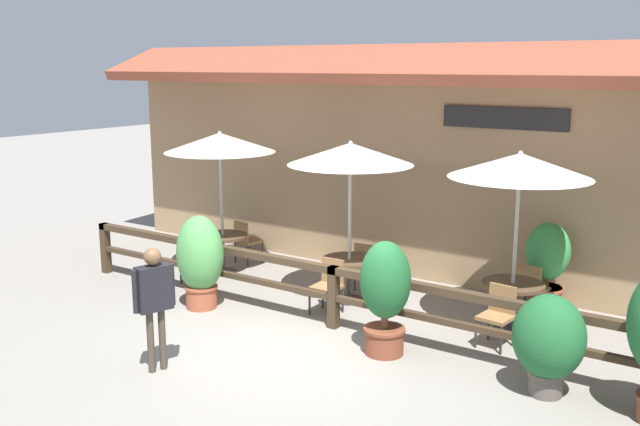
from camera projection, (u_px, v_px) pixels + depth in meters
name	position (u px, v px, depth m)	size (l,w,h in m)	color
ground_plane	(292.00, 350.00, 9.81)	(60.00, 60.00, 0.00)	gray
building_facade	(428.00, 161.00, 12.68)	(14.28, 1.49, 4.23)	#997A56
patio_railing	(334.00, 283.00, 10.52)	(10.40, 0.14, 0.95)	#3D2D1E
patio_umbrella_near	(220.00, 143.00, 12.99)	(2.03, 2.03, 2.67)	#B7B2A8
dining_table_near	(223.00, 242.00, 13.38)	(0.92, 0.92, 0.73)	#4C3826
chair_near_streetside	(198.00, 257.00, 12.77)	(0.46, 0.46, 0.86)	olive
chair_near_wallside	(246.00, 239.00, 14.02)	(0.49, 0.49, 0.86)	olive
patio_umbrella_middle	(350.00, 154.00, 11.37)	(2.03, 2.03, 2.67)	#B7B2A8
dining_table_middle	(349.00, 267.00, 11.75)	(0.92, 0.92, 0.73)	#4C3826
chair_middle_streetside	(329.00, 283.00, 11.22)	(0.43, 0.43, 0.86)	olive
chair_middle_wallside	(368.00, 264.00, 12.33)	(0.47, 0.47, 0.86)	olive
patio_umbrella_far	(520.00, 166.00, 10.07)	(2.03, 2.03, 2.67)	#B7B2A8
dining_table_far	(513.00, 292.00, 10.46)	(0.92, 0.92, 0.73)	#4C3826
chair_far_streetside	(498.00, 313.00, 9.89)	(0.46, 0.46, 0.86)	olive
chair_far_wallside	(531.00, 287.00, 11.01)	(0.45, 0.45, 0.86)	olive
potted_plant_tall_tropical	(200.00, 259.00, 11.38)	(0.79, 0.71, 1.52)	#9E4C33
potted_plant_broad_leaf	(549.00, 340.00, 8.37)	(0.86, 0.77, 1.24)	#564C47
potted_plant_corner_fern	(385.00, 292.00, 9.54)	(0.70, 0.63, 1.58)	brown
potted_plant_small_flowering	(547.00, 263.00, 11.20)	(0.69, 0.62, 1.45)	#9E4C33
pedestrian	(154.00, 293.00, 8.97)	(0.32, 0.55, 1.63)	#42382D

